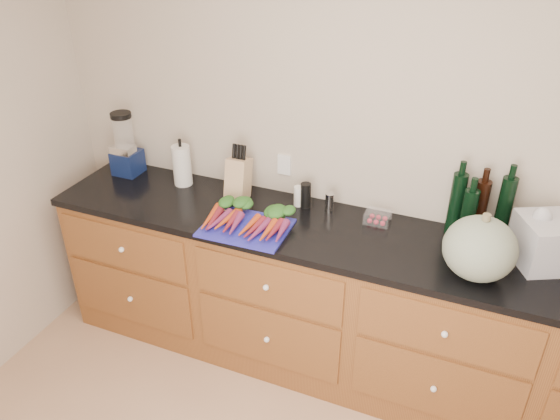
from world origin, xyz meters
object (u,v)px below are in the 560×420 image
at_px(blender_appliance, 125,147).
at_px(knife_block, 238,179).
at_px(carrots, 249,218).
at_px(squash, 480,249).
at_px(tomato_box, 378,217).
at_px(paper_towel, 182,165).
at_px(cutting_board, 246,228).

height_order(blender_appliance, knife_block, blender_appliance).
relative_size(carrots, blender_appliance, 1.15).
distance_m(squash, blender_appliance, 2.15).
height_order(carrots, tomato_box, carrots).
bearing_deg(paper_towel, cutting_board, -29.09).
xyz_separation_m(squash, blender_appliance, (-2.13, 0.28, 0.03)).
relative_size(carrots, knife_block, 1.94).
height_order(carrots, knife_block, knife_block).
bearing_deg(blender_appliance, paper_towel, 0.31).
bearing_deg(tomato_box, blender_appliance, -179.56).
relative_size(squash, knife_block, 1.39).
bearing_deg(knife_block, blender_appliance, 178.70).
xyz_separation_m(knife_block, tomato_box, (0.81, 0.03, -0.09)).
height_order(paper_towel, tomato_box, paper_towel).
bearing_deg(cutting_board, tomato_box, 27.81).
distance_m(blender_appliance, paper_towel, 0.40).
bearing_deg(cutting_board, knife_block, 122.24).
bearing_deg(squash, cutting_board, -178.00).
height_order(squash, blender_appliance, blender_appliance).
relative_size(blender_appliance, knife_block, 1.68).
distance_m(carrots, knife_block, 0.33).
bearing_deg(knife_block, squash, -10.93).
bearing_deg(paper_towel, carrots, -25.59).
height_order(squash, knife_block, squash).
xyz_separation_m(carrots, paper_towel, (-0.58, 0.28, 0.08)).
bearing_deg(knife_block, tomato_box, 2.11).
height_order(cutting_board, carrots, carrots).
height_order(squash, tomato_box, squash).
relative_size(carrots, tomato_box, 3.47).
relative_size(paper_towel, knife_block, 1.04).
bearing_deg(carrots, paper_towel, 154.41).
distance_m(cutting_board, paper_towel, 0.67).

